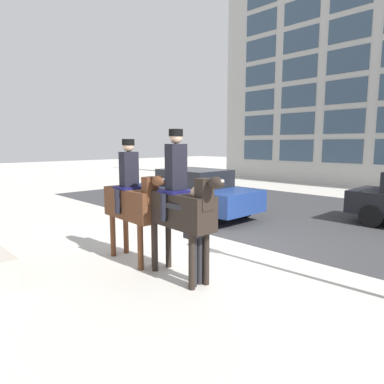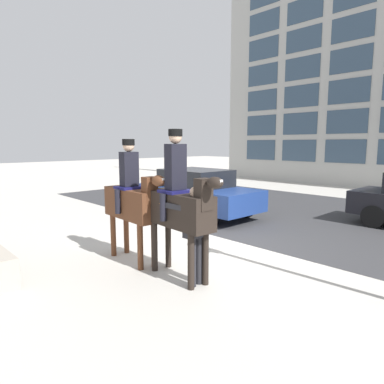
{
  "view_description": "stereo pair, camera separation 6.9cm",
  "coord_description": "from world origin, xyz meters",
  "px_view_note": "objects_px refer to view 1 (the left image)",
  "views": [
    {
      "loc": [
        5.02,
        -5.79,
        2.34
      ],
      "look_at": [
        0.25,
        -1.2,
        1.4
      ],
      "focal_mm": 32.0,
      "sensor_mm": 36.0,
      "label": 1
    },
    {
      "loc": [
        5.07,
        -5.74,
        2.34
      ],
      "look_at": [
        0.25,
        -1.2,
        1.4
      ],
      "focal_mm": 32.0,
      "sensor_mm": 36.0,
      "label": 2
    }
  ],
  "objects_px": {
    "street_car_near_lane": "(196,192)",
    "mounted_horse_companion": "(180,205)",
    "pedestrian_bystander": "(195,228)",
    "mounted_horse_lead": "(133,200)"
  },
  "relations": [
    {
      "from": "street_car_near_lane",
      "to": "mounted_horse_companion",
      "type": "bearing_deg",
      "value": -47.53
    },
    {
      "from": "pedestrian_bystander",
      "to": "street_car_near_lane",
      "type": "height_order",
      "value": "pedestrian_bystander"
    },
    {
      "from": "mounted_horse_lead",
      "to": "mounted_horse_companion",
      "type": "height_order",
      "value": "mounted_horse_companion"
    },
    {
      "from": "mounted_horse_lead",
      "to": "street_car_near_lane",
      "type": "distance_m",
      "value": 4.66
    },
    {
      "from": "pedestrian_bystander",
      "to": "street_car_near_lane",
      "type": "distance_m",
      "value": 5.61
    },
    {
      "from": "mounted_horse_companion",
      "to": "street_car_near_lane",
      "type": "xyz_separation_m",
      "value": [
        -3.59,
        3.92,
        -0.53
      ]
    },
    {
      "from": "mounted_horse_companion",
      "to": "pedestrian_bystander",
      "type": "distance_m",
      "value": 0.52
    },
    {
      "from": "pedestrian_bystander",
      "to": "street_car_near_lane",
      "type": "bearing_deg",
      "value": -47.45
    },
    {
      "from": "mounted_horse_companion",
      "to": "street_car_near_lane",
      "type": "relative_size",
      "value": 0.62
    },
    {
      "from": "pedestrian_bystander",
      "to": "mounted_horse_lead",
      "type": "bearing_deg",
      "value": -0.19
    }
  ]
}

